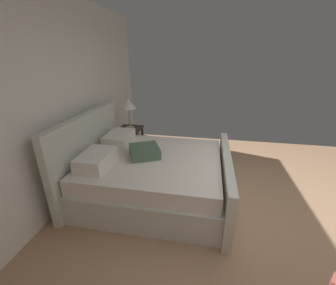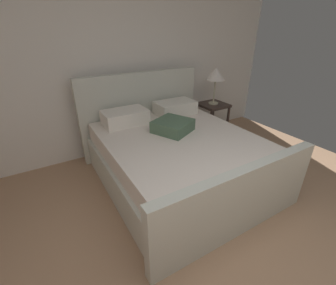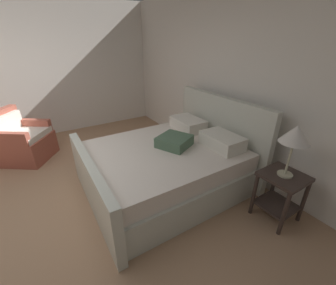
{
  "view_description": "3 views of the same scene",
  "coord_description": "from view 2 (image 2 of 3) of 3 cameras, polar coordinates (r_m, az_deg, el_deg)",
  "views": [
    {
      "loc": [
        -2.4,
        1.06,
        1.98
      ],
      "look_at": [
        0.5,
        1.59,
        0.76
      ],
      "focal_mm": 23.1,
      "sensor_mm": 36.0,
      "label": 1
    },
    {
      "loc": [
        -1.09,
        -0.28,
        1.76
      ],
      "look_at": [
        0.19,
        1.84,
        0.51
      ],
      "focal_mm": 24.65,
      "sensor_mm": 36.0,
      "label": 2
    },
    {
      "loc": [
        2.5,
        0.4,
        1.95
      ],
      "look_at": [
        0.18,
        1.85,
        0.64
      ],
      "focal_mm": 23.09,
      "sensor_mm": 36.0,
      "label": 3
    }
  ],
  "objects": [
    {
      "name": "wall_back",
      "position": [
        3.49,
        -13.46,
        19.57
      ],
      "size": [
        5.63,
        0.12,
        2.73
      ],
      "primitive_type": "cube",
      "color": "silver",
      "rests_on": "ground"
    },
    {
      "name": "bed",
      "position": [
        2.86,
        1.75,
        -2.81
      ],
      "size": [
        1.84,
        2.11,
        1.19
      ],
      "color": "beige",
      "rests_on": "ground"
    },
    {
      "name": "nightstand_right",
      "position": [
        4.06,
        10.88,
        6.75
      ],
      "size": [
        0.44,
        0.44,
        0.6
      ],
      "color": "#362A25",
      "rests_on": "ground"
    },
    {
      "name": "table_lamp_right",
      "position": [
        3.89,
        11.75,
        16.06
      ],
      "size": [
        0.3,
        0.3,
        0.58
      ],
      "color": "#B7B293",
      "rests_on": "nightstand_right"
    }
  ]
}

